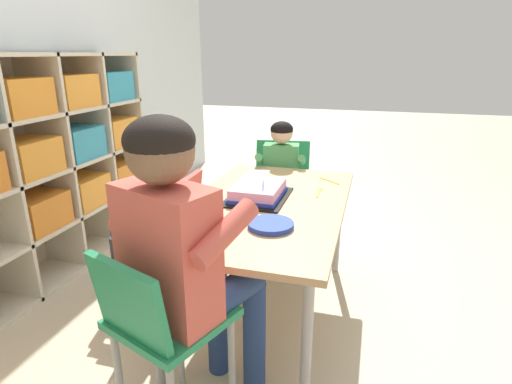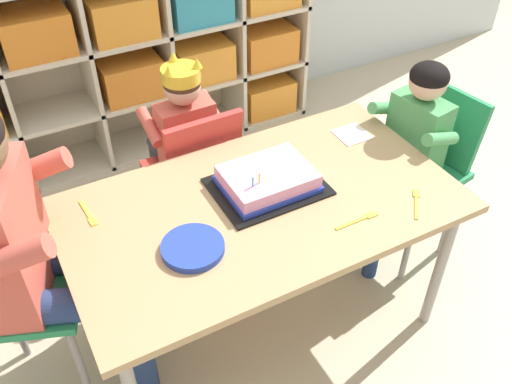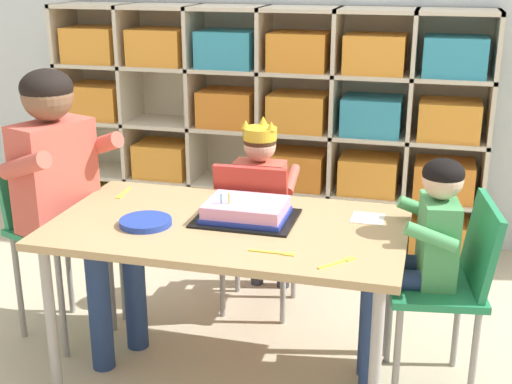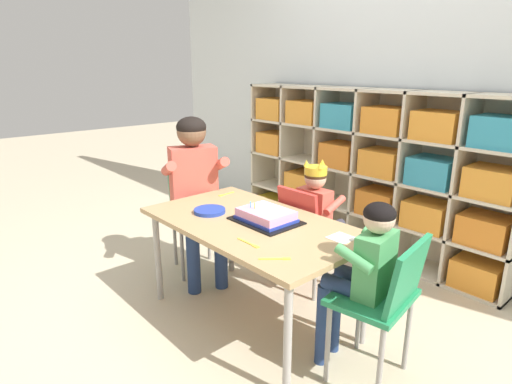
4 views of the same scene
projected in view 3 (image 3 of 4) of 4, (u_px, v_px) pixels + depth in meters
name	position (u px, v px, depth m)	size (l,w,h in m)	color
ground	(230.00, 373.00, 2.56)	(16.00, 16.00, 0.00)	beige
storage_cubby_shelf	(271.00, 125.00, 3.59)	(2.25, 0.31, 1.23)	beige
activity_table	(228.00, 237.00, 2.39)	(1.21, 0.69, 0.59)	tan
classroom_chair_blue	(256.00, 226.00, 2.87)	(0.33, 0.33, 0.69)	red
child_with_crown	(262.00, 190.00, 2.94)	(0.30, 0.31, 0.84)	#D15647
classroom_chair_adult_side	(52.00, 228.00, 2.72)	(0.42, 0.40, 0.71)	#238451
adult_helper_seated	(66.00, 179.00, 2.59)	(0.49, 0.47, 1.08)	#D15647
classroom_chair_guest_side	(451.00, 277.00, 2.33)	(0.38, 0.41, 0.70)	#238451
guest_at_table_side	(421.00, 246.00, 2.31)	(0.32, 0.32, 0.85)	#4C9E5B
birthday_cake_on_tray	(246.00, 212.00, 2.40)	(0.35, 0.27, 0.10)	black
paper_plate_stack	(146.00, 222.00, 2.35)	(0.18, 0.18, 0.02)	#233DA3
paper_napkin_square	(368.00, 218.00, 2.41)	(0.11, 0.11, 0.00)	white
fork_by_napkin	(275.00, 253.00, 2.13)	(0.15, 0.02, 0.00)	yellow
fork_near_cake_tray	(123.00, 194.00, 2.67)	(0.02, 0.13, 0.00)	yellow
fork_scattered_mid_table	(339.00, 262.00, 2.06)	(0.10, 0.12, 0.00)	yellow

